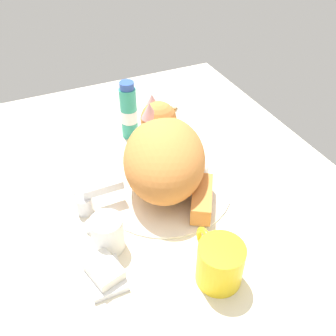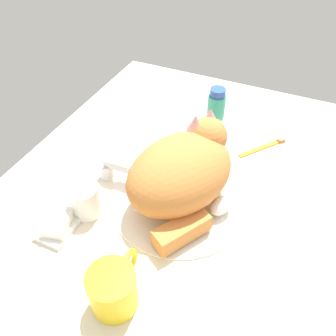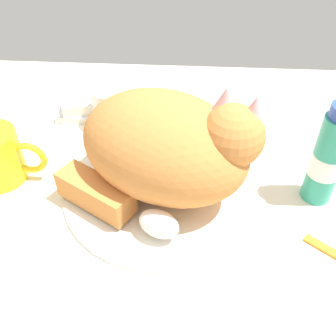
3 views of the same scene
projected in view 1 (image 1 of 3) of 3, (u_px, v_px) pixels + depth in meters
ground_plane at (165, 192)px, 86.03cm from camera, size 110.00×82.50×3.00cm
sink_basin at (164, 186)px, 84.77cm from camera, size 30.38×30.38×0.94cm
faucet at (90, 201)px, 77.95cm from camera, size 13.85×10.47×6.09cm
cat at (165, 155)px, 80.21cm from camera, size 30.13×25.98×16.82cm
coffee_mug at (219, 263)px, 64.18cm from camera, size 12.21×8.17×8.36cm
rinse_cup at (108, 234)px, 69.80cm from camera, size 6.11×6.11×7.32cm
soap_dish at (105, 275)px, 66.52cm from camera, size 9.00×6.40×1.20cm
soap_bar at (104, 269)px, 65.48cm from camera, size 7.97×6.63×2.04cm
toothpaste_bottle at (127, 112)px, 96.08cm from camera, size 4.45×4.45×15.71cm
toothbrush at (170, 117)px, 107.25cm from camera, size 12.41×10.10×1.60cm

